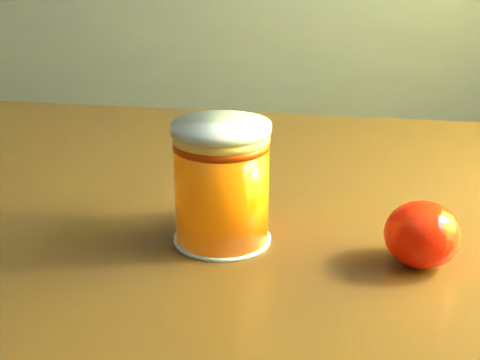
{
  "coord_description": "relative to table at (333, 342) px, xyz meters",
  "views": [
    {
      "loc": [
        0.75,
        -0.45,
        1.07
      ],
      "look_at": [
        0.77,
        0.06,
        0.87
      ],
      "focal_mm": 50.0,
      "sensor_mm": 36.0,
      "label": 1
    }
  ],
  "objects": [
    {
      "name": "orange_back",
      "position": [
        0.05,
        -0.05,
        0.13
      ],
      "size": [
        0.06,
        0.06,
        0.05
      ],
      "primitive_type": "ellipsoid",
      "rotation": [
        0.0,
        0.0,
        -0.01
      ],
      "color": "#FF1D05",
      "rests_on": "table"
    },
    {
      "name": "table",
      "position": [
        0.0,
        0.0,
        0.0
      ],
      "size": [
        1.22,
        0.97,
        0.82
      ],
      "rotation": [
        0.0,
        0.0,
        -0.2
      ],
      "color": "brown",
      "rests_on": "ground"
    },
    {
      "name": "juice_glass",
      "position": [
        -0.1,
        -0.0,
        0.15
      ],
      "size": [
        0.08,
        0.08,
        0.1
      ],
      "rotation": [
        0.0,
        0.0,
        -0.07
      ],
      "color": "#E15A04",
      "rests_on": "table"
    },
    {
      "name": "orange_front",
      "position": [
        -0.09,
        0.02,
        0.13
      ],
      "size": [
        0.06,
        0.06,
        0.05
      ],
      "primitive_type": "ellipsoid",
      "rotation": [
        0.0,
        0.0,
        -0.05
      ],
      "color": "#FF1D05",
      "rests_on": "table"
    }
  ]
}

